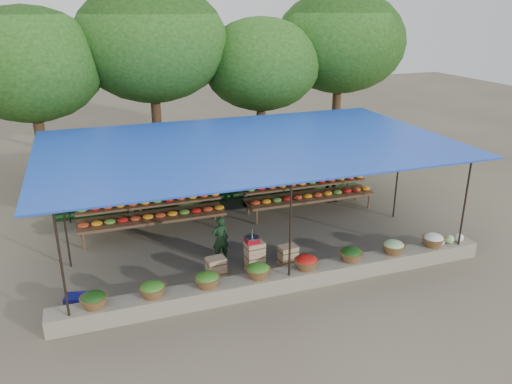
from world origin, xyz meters
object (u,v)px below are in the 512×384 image
object	(u,v)px
crate_counter	(254,259)
blue_crate_front	(58,320)
blue_crate_back	(77,301)
vendor_seated	(221,239)
weighing_scale	(252,239)

from	to	relation	value
crate_counter	blue_crate_front	distance (m)	4.67
blue_crate_front	blue_crate_back	size ratio (longest dim) A/B	0.95
vendor_seated	blue_crate_back	world-z (taller)	vendor_seated
weighing_scale	blue_crate_back	size ratio (longest dim) A/B	0.76
weighing_scale	blue_crate_front	bearing A→B (deg)	-169.17
crate_counter	vendor_seated	xyz separation A→B (m)	(-0.64, 0.77, 0.30)
crate_counter	blue_crate_front	size ratio (longest dim) A/B	5.22
crate_counter	weighing_scale	distance (m)	0.55
weighing_scale	blue_crate_front	xyz separation A→B (m)	(-4.55, -0.87, -0.72)
weighing_scale	blue_crate_back	world-z (taller)	weighing_scale
vendor_seated	blue_crate_front	distance (m)	4.30
vendor_seated	crate_counter	bearing A→B (deg)	125.44
crate_counter	blue_crate_front	xyz separation A→B (m)	(-4.59, -0.87, -0.17)
weighing_scale	blue_crate_front	world-z (taller)	weighing_scale
blue_crate_back	weighing_scale	bearing A→B (deg)	17.16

